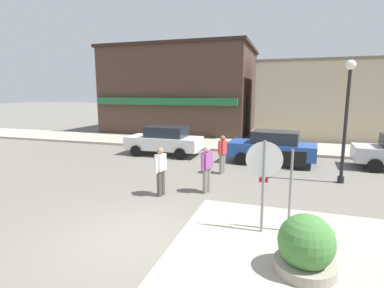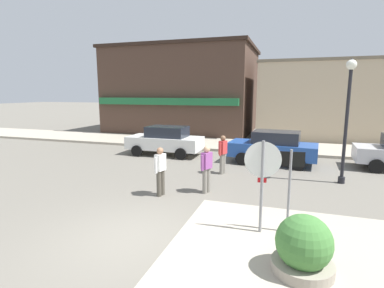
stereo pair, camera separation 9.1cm
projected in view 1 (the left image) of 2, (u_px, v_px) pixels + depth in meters
The scene contains 14 objects.
ground_plane at pixel (134, 240), 6.90m from camera, with size 160.00×160.00×0.00m, color #6B665B.
sidewalk_corner at pixel (331, 262), 5.85m from camera, with size 6.40×4.80×0.15m, color #A89E8C.
kerb_far at pixel (232, 145), 18.89m from camera, with size 80.00×4.00×0.15m, color #A89E8C.
stop_sign at pixel (264, 175), 6.76m from camera, with size 0.82×0.11×2.30m.
one_way_sign at pixel (291, 182), 6.81m from camera, with size 0.60×0.08×2.10m.
planter at pixel (306, 250), 5.36m from camera, with size 1.10×1.10×1.23m.
lamp_post at pixel (347, 103), 10.75m from camera, with size 0.36×0.36×4.54m.
parked_car_nearest at pixel (165, 140), 16.11m from camera, with size 4.02×1.91×1.56m.
parked_car_second at pixel (273, 147), 14.15m from camera, with size 4.14×2.15×1.56m.
pedestrian_crossing_near at pixel (161, 170), 9.72m from camera, with size 0.29×0.56×1.61m.
pedestrian_crossing_far at pixel (207, 168), 10.00m from camera, with size 0.34×0.54×1.61m.
pedestrian_kerb_side at pixel (222, 153), 12.38m from camera, with size 0.32×0.55×1.61m.
building_corner_shop at pixel (183, 91), 25.81m from camera, with size 11.79×9.04×7.00m.
building_storefront_left_near at pixel (321, 101), 21.49m from camera, with size 9.04×5.11×5.52m.
Camera 1 is at (3.20, -5.72, 3.36)m, focal length 28.00 mm.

